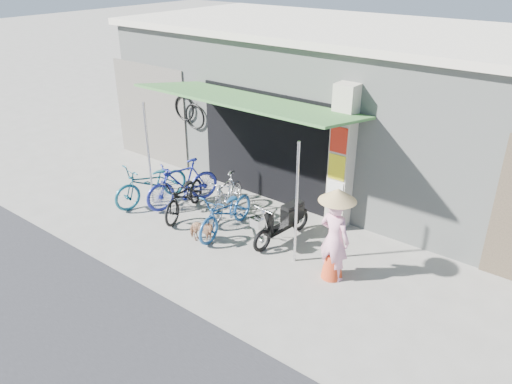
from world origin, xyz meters
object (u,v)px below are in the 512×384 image
Objects in this scene: street_dog at (201,231)px; moped at (283,221)px; bike_teal at (152,183)px; bike_black at (185,196)px; bike_navy at (226,212)px; bike_blue at (183,184)px; bike_silver at (226,196)px; nun at (335,235)px.

street_dog is 0.38× the size of moped.
bike_teal is at bearing -165.05° from moped.
bike_black is 0.98× the size of bike_navy.
bike_navy is 2.82× the size of street_dog.
bike_black is at bearing 47.91° from street_dog.
bike_blue is at bearing 45.83° from street_dog.
moped is at bearing -17.91° from bike_silver.
bike_black is at bearing 173.58° from bike_navy.
moped is 1.57m from nun.
bike_navy is at bearing 11.12° from bike_teal.
street_dog is at bearing 16.27° from nun.
street_dog is (1.45, -0.95, -0.27)m from bike_blue.
bike_teal reaches higher than bike_silver.
bike_silver is at bearing -175.83° from moped.
nun is at bearing -26.59° from bike_silver.
moped is (2.31, 0.42, -0.03)m from bike_black.
street_dog is at bearing -130.94° from moped.
street_dog is at bearing -15.94° from bike_blue.
bike_teal is at bearing -178.13° from bike_silver.
nun is (2.61, 0.58, 0.60)m from street_dog.
nun is at bearing -13.40° from moped.
moped is (1.54, -0.07, -0.06)m from bike_silver.
bike_teal is at bearing 175.90° from bike_navy.
bike_navy is at bearing -19.86° from bike_black.
bike_silver is at bearing 126.16° from bike_navy.
bike_black is 0.98× the size of nun.
bike_blue is 1.02× the size of nun.
bike_black is at bearing 13.97° from bike_teal.
bike_navy is at bearing 5.94° from bike_blue.
bike_black is 1.06× the size of moped.
bike_teal reaches higher than street_dog.
bike_teal is 0.99m from bike_black.
bike_black is (0.99, 0.06, -0.04)m from bike_teal.
bike_silver is (0.77, 0.49, 0.03)m from bike_black.
bike_teal is 1.06× the size of nun.
bike_teal is 1.07× the size of bike_navy.
nun is (4.06, -0.37, 0.33)m from bike_blue.
bike_blue is 1.13m from bike_silver.
bike_teal is 2.21m from bike_navy.
bike_black is at bearing -163.13° from bike_silver.
street_dog is at bearing -5.80° from bike_teal.
bike_navy reaches higher than street_dog.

